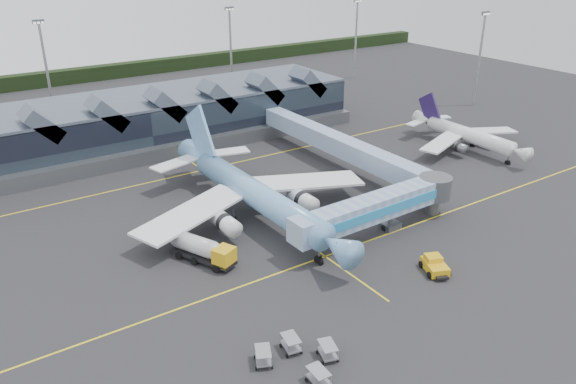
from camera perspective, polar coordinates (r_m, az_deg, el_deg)
ground at (r=78.96m, az=0.27°, el=-4.09°), size 260.00×260.00×0.00m
taxi_stripes at (r=86.52m, az=-3.43°, el=-1.48°), size 120.00×60.00×0.01m
tree_line_far at (r=175.69m, az=-20.62°, el=11.03°), size 260.00×4.00×4.00m
terminal at (r=115.00m, az=-15.30°, el=6.88°), size 90.00×22.25×12.52m
light_masts at (r=136.81m, az=-7.36°, el=13.48°), size 132.40×42.56×22.45m
main_airliner at (r=81.53m, az=-3.69°, el=0.01°), size 37.68×43.25×13.91m
regional_jet at (r=115.11m, az=17.60°, el=5.63°), size 25.26×27.42×9.44m
jet_bridge at (r=78.62m, az=9.88°, el=-1.31°), size 28.00×4.83×5.97m
fuel_truck at (r=72.17m, az=-8.82°, el=-5.67°), size 5.92×9.46×3.26m
pushback_tug at (r=71.93m, az=14.68°, el=-7.23°), size 3.89×4.78×1.92m
baggage_carts at (r=56.19m, az=1.22°, el=-16.32°), size 7.90×7.70×1.60m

